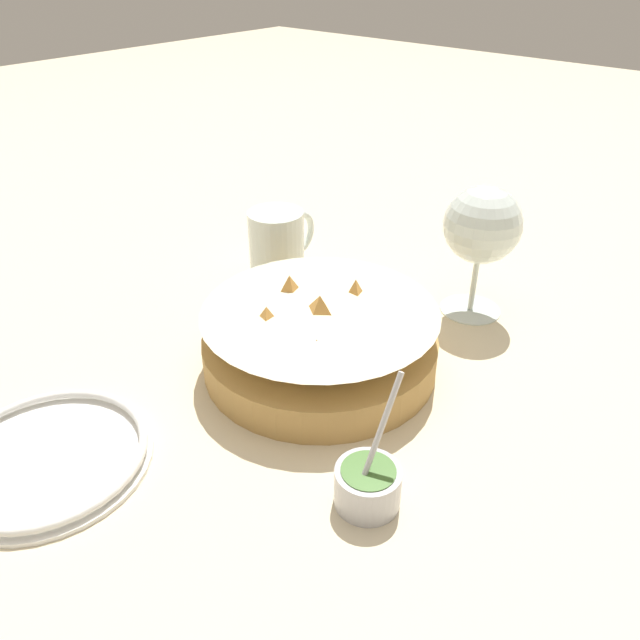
% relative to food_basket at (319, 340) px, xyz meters
% --- Properties ---
extents(ground_plane, '(4.00, 4.00, 0.00)m').
position_rel_food_basket_xyz_m(ground_plane, '(-0.02, 0.01, -0.03)').
color(ground_plane, beige).
extents(food_basket, '(0.25, 0.25, 0.09)m').
position_rel_food_basket_xyz_m(food_basket, '(0.00, 0.00, 0.00)').
color(food_basket, '#B2894C').
rests_on(food_basket, ground_plane).
extents(sauce_cup, '(0.07, 0.06, 0.12)m').
position_rel_food_basket_xyz_m(sauce_cup, '(-0.12, -0.16, -0.01)').
color(sauce_cup, '#B7B7BC').
rests_on(sauce_cup, ground_plane).
extents(wine_glass, '(0.09, 0.09, 0.16)m').
position_rel_food_basket_xyz_m(wine_glass, '(0.22, -0.07, 0.08)').
color(wine_glass, silver).
rests_on(wine_glass, ground_plane).
extents(beer_mug, '(0.11, 0.08, 0.09)m').
position_rel_food_basket_xyz_m(beer_mug, '(0.12, 0.18, 0.01)').
color(beer_mug, silver).
rests_on(beer_mug, ground_plane).
extents(side_plate, '(0.19, 0.19, 0.01)m').
position_rel_food_basket_xyz_m(side_plate, '(-0.27, 0.09, -0.03)').
color(side_plate, white).
rests_on(side_plate, ground_plane).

